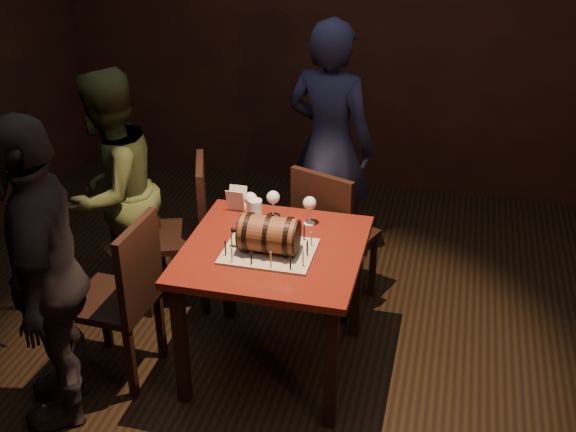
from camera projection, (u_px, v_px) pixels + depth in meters
The scene contains 16 objects.
room_shell at pixel (300, 135), 3.25m from camera, with size 5.04×5.04×2.80m.
pub_table at pixel (274, 266), 3.70m from camera, with size 0.90×0.90×0.75m.
cake_board at pixel (269, 251), 3.60m from camera, with size 0.45×0.35×0.01m, color #A49984.
barrel_cake at pixel (269, 234), 3.55m from camera, with size 0.34×0.20×0.20m.
birthday_candles at pixel (269, 243), 3.58m from camera, with size 0.40×0.30×0.09m.
wine_glass_left at pixel (250, 200), 3.86m from camera, with size 0.07×0.07×0.16m.
wine_glass_mid at pixel (273, 199), 3.87m from camera, with size 0.07×0.07×0.16m.
wine_glass_right at pixel (310, 204), 3.81m from camera, with size 0.07×0.07×0.16m.
pint_of_ale at pixel (256, 213), 3.82m from camera, with size 0.07×0.07×0.15m.
menu_card at pixel (237, 199), 3.98m from camera, with size 0.10×0.05×0.13m, color white, non-canonical shape.
chair_back at pixel (330, 232), 4.26m from camera, with size 0.52×0.52×0.93m.
chair_left_rear at pixel (187, 226), 4.32m from camera, with size 0.51×0.51×0.93m.
chair_left_front at pixel (125, 292), 3.69m from camera, with size 0.42×0.42×0.93m.
person_back at pixel (330, 146), 4.64m from camera, with size 0.60×0.39×1.65m, color #1C1D38.
person_left_rear at pixel (111, 193), 4.23m from camera, with size 0.72×0.56×1.48m, color #394120.
person_left_front at pixel (46, 275), 3.34m from camera, with size 0.93×0.39×1.59m, color black.
Camera 1 is at (0.67, -2.97, 2.60)m, focal length 45.00 mm.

